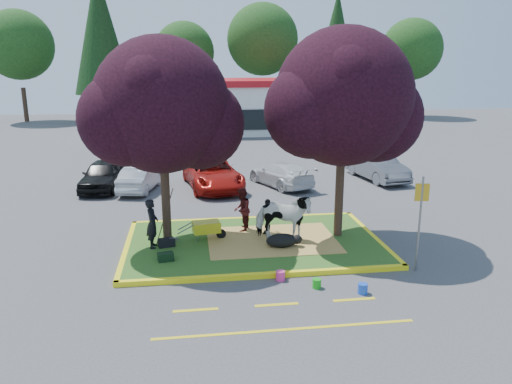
{
  "coord_description": "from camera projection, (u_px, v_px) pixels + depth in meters",
  "views": [
    {
      "loc": [
        -2.07,
        -15.28,
        5.84
      ],
      "look_at": [
        0.14,
        0.5,
        1.67
      ],
      "focal_mm": 35.0,
      "sensor_mm": 36.0,
      "label": 1
    }
  ],
  "objects": [
    {
      "name": "bucket_blue",
      "position": [
        363.0,
        289.0,
        12.94
      ],
      "size": [
        0.34,
        0.34,
        0.27
      ],
      "primitive_type": "cylinder",
      "rotation": [
        0.0,
        0.0,
        -0.4
      ],
      "color": "blue",
      "rests_on": "ground"
    },
    {
      "name": "cow",
      "position": [
        283.0,
        217.0,
        16.18
      ],
      "size": [
        2.09,
        1.5,
        1.61
      ],
      "primitive_type": "imported",
      "rotation": [
        0.0,
        0.0,
        1.2
      ],
      "color": "white",
      "rests_on": "median_island"
    },
    {
      "name": "car_white",
      "position": [
        281.0,
        174.0,
        24.11
      ],
      "size": [
        3.08,
        4.37,
        1.18
      ],
      "primitive_type": "imported",
      "rotation": [
        0.0,
        0.0,
        3.54
      ],
      "color": "silver",
      "rests_on": "ground"
    },
    {
      "name": "wheelbarrow",
      "position": [
        207.0,
        227.0,
        16.42
      ],
      "size": [
        1.6,
        0.66,
        0.6
      ],
      "rotation": [
        0.0,
        0.0,
        0.16
      ],
      "color": "black",
      "rests_on": "median_island"
    },
    {
      "name": "gear_bag_dark",
      "position": [
        166.0,
        243.0,
        15.83
      ],
      "size": [
        0.56,
        0.39,
        0.26
      ],
      "primitive_type": "cube",
      "rotation": [
        0.0,
        0.0,
        0.24
      ],
      "color": "black",
      "rests_on": "median_island"
    },
    {
      "name": "median_island",
      "position": [
        254.0,
        243.0,
        16.38
      ],
      "size": [
        8.0,
        5.0,
        0.15
      ],
      "primitive_type": "cube",
      "color": "#2A5B1C",
      "rests_on": "ground"
    },
    {
      "name": "fire_lane_stripe_c",
      "position": [
        354.0,
        300.0,
        12.64
      ],
      "size": [
        1.1,
        0.12,
        0.01
      ],
      "primitive_type": "cube",
      "color": "yellow",
      "rests_on": "ground"
    },
    {
      "name": "curb_near",
      "position": [
        266.0,
        275.0,
        13.9
      ],
      "size": [
        8.3,
        0.16,
        0.15
      ],
      "primitive_type": "cube",
      "color": "yellow",
      "rests_on": "ground"
    },
    {
      "name": "fire_lane_long",
      "position": [
        286.0,
        330.0,
        11.22
      ],
      "size": [
        6.0,
        0.1,
        0.01
      ],
      "primitive_type": "cube",
      "color": "yellow",
      "rests_on": "ground"
    },
    {
      "name": "car_red",
      "position": [
        213.0,
        174.0,
        23.66
      ],
      "size": [
        2.99,
        5.26,
        1.38
      ],
      "primitive_type": "imported",
      "rotation": [
        0.0,
        0.0,
        0.15
      ],
      "color": "#A3140D",
      "rests_on": "ground"
    },
    {
      "name": "curb_right",
      "position": [
        373.0,
        237.0,
        16.92
      ],
      "size": [
        0.16,
        5.3,
        0.15
      ],
      "primitive_type": "cube",
      "color": "yellow",
      "rests_on": "ground"
    },
    {
      "name": "calf",
      "position": [
        282.0,
        240.0,
        15.76
      ],
      "size": [
        1.06,
        0.68,
        0.44
      ],
      "primitive_type": "ellipsoid",
      "rotation": [
        0.0,
        0.0,
        -0.11
      ],
      "color": "black",
      "rests_on": "median_island"
    },
    {
      "name": "handler",
      "position": [
        152.0,
        223.0,
        15.62
      ],
      "size": [
        0.4,
        0.58,
        1.57
      ],
      "primitive_type": "imported",
      "rotation": [
        0.0,
        0.0,
        1.53
      ],
      "color": "black",
      "rests_on": "median_island"
    },
    {
      "name": "car_black",
      "position": [
        103.0,
        175.0,
        23.44
      ],
      "size": [
        2.0,
        4.17,
        1.37
      ],
      "primitive_type": "imported",
      "rotation": [
        0.0,
        0.0,
        -0.1
      ],
      "color": "black",
      "rests_on": "ground"
    },
    {
      "name": "bucket_green",
      "position": [
        317.0,
        283.0,
        13.27
      ],
      "size": [
        0.3,
        0.3,
        0.26
      ],
      "primitive_type": "cylinder",
      "rotation": [
        0.0,
        0.0,
        -0.3
      ],
      "color": "#19A519",
      "rests_on": "ground"
    },
    {
      "name": "retail_building",
      "position": [
        233.0,
        105.0,
        42.9
      ],
      "size": [
        20.4,
        8.4,
        4.4
      ],
      "color": "silver",
      "rests_on": "ground"
    },
    {
      "name": "treeline",
      "position": [
        216.0,
        43.0,
        50.63
      ],
      "size": [
        46.58,
        7.8,
        14.63
      ],
      "color": "black",
      "rests_on": "ground"
    },
    {
      "name": "fire_lane_stripe_a",
      "position": [
        196.0,
        310.0,
        12.1
      ],
      "size": [
        1.1,
        0.12,
        0.01
      ],
      "primitive_type": "cube",
      "color": "yellow",
      "rests_on": "ground"
    },
    {
      "name": "fire_lane_stripe_b",
      "position": [
        277.0,
        305.0,
        12.37
      ],
      "size": [
        1.1,
        0.12,
        0.01
      ],
      "primitive_type": "cube",
      "color": "yellow",
      "rests_on": "ground"
    },
    {
      "name": "curb_far",
      "position": [
        245.0,
        219.0,
        18.85
      ],
      "size": [
        8.3,
        0.16,
        0.15
      ],
      "primitive_type": "cube",
      "color": "yellow",
      "rests_on": "ground"
    },
    {
      "name": "tree_purple_right",
      "position": [
        344.0,
        104.0,
        15.81
      ],
      "size": [
        5.3,
        4.4,
        6.82
      ],
      "color": "black",
      "rests_on": "median_island"
    },
    {
      "name": "visitor_a",
      "position": [
        242.0,
        210.0,
        17.18
      ],
      "size": [
        0.76,
        0.87,
        1.52
      ],
      "primitive_type": "imported",
      "rotation": [
        0.0,
        0.0,
        -1.86
      ],
      "color": "#451313",
      "rests_on": "median_island"
    },
    {
      "name": "gear_bag_green",
      "position": [
        166.0,
        257.0,
        14.7
      ],
      "size": [
        0.5,
        0.37,
        0.24
      ],
      "primitive_type": "cube",
      "rotation": [
        0.0,
        0.0,
        0.2
      ],
      "color": "black",
      "rests_on": "median_island"
    },
    {
      "name": "tree_purple_left",
      "position": [
        162.0,
        112.0,
        15.28
      ],
      "size": [
        5.06,
        4.2,
        6.51
      ],
      "color": "black",
      "rests_on": "median_island"
    },
    {
      "name": "visitor_b",
      "position": [
        268.0,
        216.0,
        16.92
      ],
      "size": [
        0.5,
        0.77,
        1.23
      ],
      "primitive_type": "imported",
      "rotation": [
        0.0,
        0.0,
        -1.88
      ],
      "color": "black",
      "rests_on": "median_island"
    },
    {
      "name": "ground",
      "position": [
        254.0,
        245.0,
        16.39
      ],
      "size": [
        90.0,
        90.0,
        0.0
      ],
      "primitive_type": "plane",
      "color": "#424244",
      "rests_on": "ground"
    },
    {
      "name": "sign_post",
      "position": [
        420.0,
        213.0,
        13.95
      ],
      "size": [
        0.39,
        0.11,
        2.79
      ],
      "rotation": [
        0.0,
        0.0,
        -0.21
      ],
      "color": "slate",
      "rests_on": "ground"
    },
    {
      "name": "curb_left",
      "position": [
        127.0,
        249.0,
        15.83
      ],
      "size": [
        0.16,
        5.3,
        0.15
      ],
      "primitive_type": "cube",
      "color": "yellow",
      "rests_on": "ground"
    },
    {
      "name": "straw_bedding",
      "position": [
        272.0,
        240.0,
        16.44
      ],
      "size": [
        4.2,
        3.0,
        0.01
      ],
      "primitive_type": "cube",
      "color": "tan",
      "rests_on": "median_island"
    },
    {
      "name": "car_silver",
      "position": [
        140.0,
        178.0,
        23.23
      ],
      "size": [
        1.97,
        3.75,
        1.18
      ],
      "primitive_type": "imported",
      "rotation": [
        0.0,
        0.0,
        2.93
      ],
      "color": "#A7ABAF",
      "rests_on": "ground"
    },
    {
      "name": "car_grey",
      "position": [
        377.0,
        166.0,
        25.37
      ],
      "size": [
        2.17,
        4.48,
        1.41
      ],
      "primitive_type": "imported",
      "rotation": [
        0.0,
        0.0,
        0.16
      ],
      "color": "#5C5E64",
      "rests_on": "ground"
    },
    {
      "name": "bucket_pink",
      "position": [
        280.0,
        276.0,
        13.73
      ],
      "size": [
        0.26,
        0.26,
        0.27
      ],
      "primitive_type": "cylinder",
      "rotation": [
        0.0,
        0.0,
        0.04
      ],
      "color": "#EB3486",
      "rests_on": "ground"
    }
  ]
}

